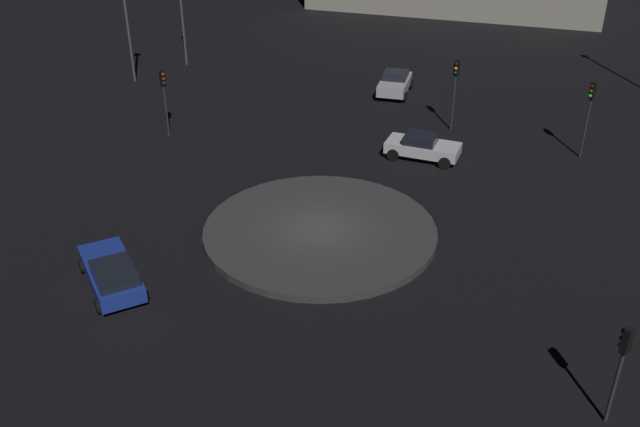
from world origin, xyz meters
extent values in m
plane|color=black|center=(0.00, 0.00, 0.00)|extent=(118.50, 118.50, 0.00)
cylinder|color=#383838|center=(0.00, 0.00, 0.17)|extent=(10.88, 10.88, 0.34)
cube|color=#1E38A5|center=(7.62, 5.77, 0.64)|extent=(4.18, 4.57, 0.65)
cube|color=black|center=(7.05, 6.48, 1.19)|extent=(2.55, 2.63, 0.45)
cylinder|color=black|center=(9.32, 5.09, 0.31)|extent=(0.56, 0.62, 0.62)
cylinder|color=black|center=(7.93, 3.97, 0.31)|extent=(0.56, 0.62, 0.62)
cylinder|color=black|center=(7.31, 7.58, 0.31)|extent=(0.56, 0.62, 0.62)
cylinder|color=black|center=(5.92, 6.45, 0.31)|extent=(0.56, 0.62, 0.62)
cube|color=white|center=(-4.09, -9.34, 0.65)|extent=(4.37, 2.50, 0.61)
cube|color=black|center=(-3.94, -9.37, 1.18)|extent=(2.02, 1.87, 0.44)
cylinder|color=black|center=(-5.71, -9.95, 0.34)|extent=(0.71, 0.34, 0.69)
cylinder|color=black|center=(-5.39, -8.19, 0.34)|extent=(0.71, 0.34, 0.69)
cylinder|color=black|center=(-2.80, -10.48, 0.34)|extent=(0.71, 0.34, 0.69)
cylinder|color=black|center=(-2.47, -8.72, 0.34)|extent=(0.71, 0.34, 0.69)
cube|color=silver|center=(-1.40, -19.73, 0.72)|extent=(2.13, 4.05, 0.73)
cube|color=black|center=(-1.42, -19.97, 1.30)|extent=(1.76, 1.83, 0.44)
cylinder|color=black|center=(-2.24, -18.26, 0.35)|extent=(0.27, 0.72, 0.71)
cylinder|color=black|center=(-0.38, -18.38, 0.35)|extent=(0.27, 0.72, 0.71)
cylinder|color=black|center=(-2.43, -21.08, 0.35)|extent=(0.27, 0.72, 0.71)
cylinder|color=black|center=(-0.57, -21.21, 0.35)|extent=(0.27, 0.72, 0.71)
cylinder|color=#2D2D2D|center=(-12.96, -11.30, 1.76)|extent=(0.12, 0.12, 3.52)
cube|color=black|center=(-12.96, -11.30, 3.97)|extent=(0.36, 0.37, 0.90)
sphere|color=#3F0C0C|center=(-12.85, -11.21, 4.24)|extent=(0.20, 0.20, 0.20)
sphere|color=#4C380F|center=(-12.85, -11.21, 3.97)|extent=(0.20, 0.20, 0.20)
sphere|color=#1EE53F|center=(-12.85, -11.21, 3.70)|extent=(0.20, 0.20, 0.20)
cylinder|color=#2D2D2D|center=(-5.54, -13.94, 1.76)|extent=(0.12, 0.12, 3.52)
cube|color=black|center=(-5.54, -13.94, 3.97)|extent=(0.36, 0.32, 0.90)
sphere|color=#3F0C0C|center=(-5.49, -13.81, 4.24)|extent=(0.20, 0.20, 0.20)
sphere|color=yellow|center=(-5.49, -13.81, 3.97)|extent=(0.20, 0.20, 0.20)
sphere|color=#0F3819|center=(-5.49, -13.81, 3.70)|extent=(0.20, 0.20, 0.20)
cylinder|color=#2D2D2D|center=(11.36, -9.63, 1.59)|extent=(0.12, 0.12, 3.19)
cube|color=black|center=(11.36, -9.63, 3.64)|extent=(0.36, 0.37, 0.90)
sphere|color=red|center=(11.24, -9.54, 3.91)|extent=(0.20, 0.20, 0.20)
sphere|color=#4C380F|center=(11.24, -9.54, 3.64)|extent=(0.20, 0.20, 0.20)
sphere|color=#0F3819|center=(11.24, -9.54, 3.37)|extent=(0.20, 0.20, 0.20)
cylinder|color=#2D2D2D|center=(-11.29, 9.63, 1.43)|extent=(0.12, 0.12, 2.85)
cube|color=black|center=(-11.29, 9.63, 3.30)|extent=(0.36, 0.37, 0.90)
sphere|color=#3F0C0C|center=(-11.18, 9.54, 3.57)|extent=(0.20, 0.20, 0.20)
sphere|color=#4C380F|center=(-11.18, 9.54, 3.30)|extent=(0.20, 0.20, 0.20)
sphere|color=#1EE53F|center=(-11.18, 9.54, 3.03)|extent=(0.20, 0.20, 0.20)
cylinder|color=#4C4C51|center=(15.41, -23.37, 4.24)|extent=(0.18, 0.18, 8.47)
cylinder|color=#4C4C51|center=(17.71, -18.79, 3.54)|extent=(0.18, 0.18, 7.08)
camera|label=1|loc=(-5.47, 27.44, 16.90)|focal=39.27mm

